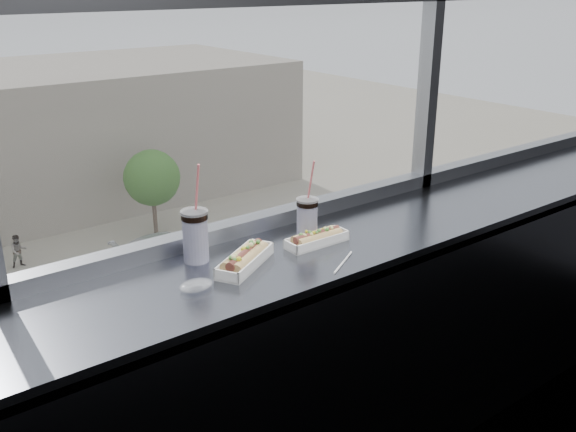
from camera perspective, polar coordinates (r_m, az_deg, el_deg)
wall_back_lower at (r=2.88m, az=-2.75°, el=-11.45°), size 6.00×0.00×6.00m
counter at (r=2.43m, az=0.73°, el=-3.78°), size 6.00×0.55×0.06m
counter_fascia at (r=2.53m, az=4.38°, el=-16.48°), size 6.00×0.04×1.04m
hotdog_tray_left at (r=2.29m, az=-3.85°, el=-3.80°), size 0.30×0.23×0.07m
hotdog_tray_right at (r=2.48m, az=2.59°, el=-1.97°), size 0.26×0.09×0.06m
soda_cup_left at (r=2.32m, az=-8.25°, el=-1.53°), size 0.10×0.10×0.37m
soda_cup_right at (r=2.49m, az=1.71°, el=-0.11°), size 0.09×0.09×0.32m
loose_straw at (r=2.33m, az=4.92°, el=-4.11°), size 0.17×0.10×0.01m
wrapper at (r=2.16m, az=-8.18°, el=-6.11°), size 0.11×0.08×0.03m
car_near_d at (r=23.58m, az=-8.47°, el=-10.21°), size 3.27×6.62×2.13m
car_far_c at (r=31.28m, az=-10.67°, el=-2.47°), size 2.75×6.15×2.02m
car_near_e at (r=26.66m, az=3.12°, el=-6.39°), size 3.01×6.09×1.96m
pedestrian_c at (r=33.06m, az=-22.87°, el=-2.62°), size 0.86×0.65×1.94m
tree_right at (r=34.51m, az=-12.00°, el=3.33°), size 2.99×2.99×4.67m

